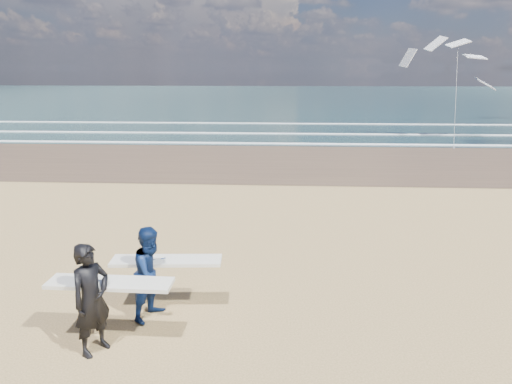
{
  "coord_description": "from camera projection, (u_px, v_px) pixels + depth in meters",
  "views": [
    {
      "loc": [
        3.12,
        -6.58,
        4.78
      ],
      "look_at": [
        2.41,
        6.0,
        1.35
      ],
      "focal_mm": 32.0,
      "sensor_mm": 36.0,
      "label": 1
    }
  ],
  "objects": [
    {
      "name": "ocean",
      "position": [
        383.0,
        98.0,
        76.04
      ],
      "size": [
        220.0,
        100.0,
        0.02
      ],
      "primitive_type": "cube",
      "color": "#183135",
      "rests_on": "ground"
    },
    {
      "name": "foam_breakers",
      "position": [
        510.0,
        134.0,
        33.74
      ],
      "size": [
        220.0,
        11.7,
        0.05
      ],
      "color": "white",
      "rests_on": "ground"
    },
    {
      "name": "surfer_near",
      "position": [
        93.0,
        298.0,
        7.74
      ],
      "size": [
        2.21,
        1.06,
        1.99
      ],
      "color": "black",
      "rests_on": "ground"
    },
    {
      "name": "surfer_far",
      "position": [
        153.0,
        272.0,
        8.88
      ],
      "size": [
        2.23,
        1.24,
        1.87
      ],
      "color": "#0D204B",
      "rests_on": "ground"
    },
    {
      "name": "kite_1",
      "position": [
        457.0,
        73.0,
        29.56
      ],
      "size": [
        6.6,
        4.83,
        7.66
      ],
      "color": "slate",
      "rests_on": "ground"
    }
  ]
}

